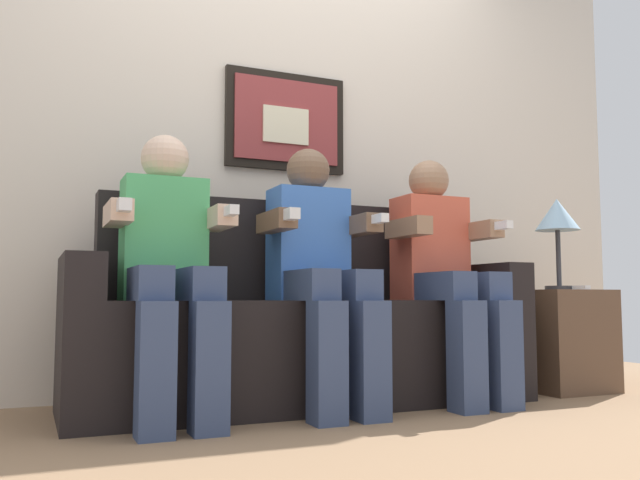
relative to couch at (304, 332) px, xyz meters
name	(u,v)px	position (x,y,z in m)	size (l,w,h in m)	color
ground_plane	(336,417)	(0.00, -0.33, -0.31)	(5.71, 5.71, 0.00)	#8C6B4C
back_wall_assembly	(272,132)	(0.00, 0.44, 0.99)	(4.39, 0.10, 2.60)	beige
couch	(304,332)	(0.00, 0.00, 0.00)	(1.99, 0.58, 0.90)	black
person_on_left	(169,259)	(-0.62, -0.17, 0.29)	(0.46, 0.56, 1.11)	#4CB266
person_in_middle	(319,263)	(0.00, -0.17, 0.29)	(0.46, 0.56, 1.11)	#3F72CC
person_on_right	(445,266)	(0.62, -0.17, 0.29)	(0.46, 0.56, 1.11)	#D8593F
side_table_right	(561,340)	(1.35, -0.11, -0.06)	(0.40, 0.40, 0.50)	brown
table_lamp	(557,219)	(1.33, -0.12, 0.55)	(0.22, 0.22, 0.46)	#333338
spare_remote_on_table	(578,288)	(1.37, -0.21, 0.20)	(0.04, 0.13, 0.02)	white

